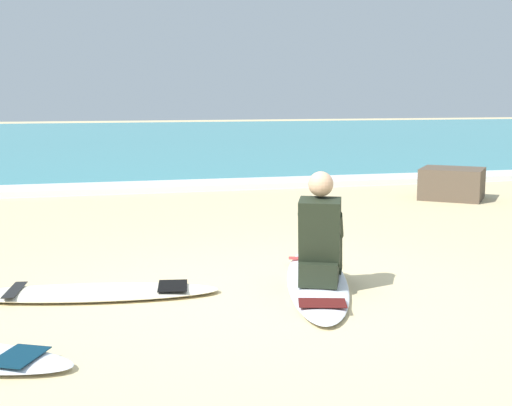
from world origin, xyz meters
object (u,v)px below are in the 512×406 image
surfer_seated (320,240)px  surfboard_spare_near (90,292)px  shoreline_rock (452,184)px  surfboard_main (317,281)px

surfer_seated → surfboard_spare_near: (-1.91, 0.27, -0.40)m
surfboard_spare_near → shoreline_rock: bearing=35.9°
surfboard_main → shoreline_rock: (3.74, 4.22, 0.21)m
surfboard_main → surfboard_spare_near: bearing=176.5°
surfboard_main → surfboard_spare_near: 1.94m
surfer_seated → surfboard_main: bearing=80.0°
surfboard_spare_near → shoreline_rock: shoreline_rock is taller
surfboard_main → surfboard_spare_near: (-1.94, 0.12, 0.00)m
surfboard_main → surfer_seated: size_ratio=2.61×
surfboard_main → shoreline_rock: size_ratio=2.62×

